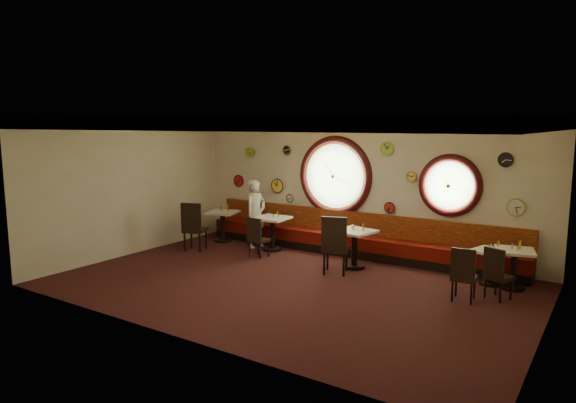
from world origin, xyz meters
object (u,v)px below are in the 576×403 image
(table_c, at_px, (355,244))
(condiment_d_salt, at_px, (490,247))
(condiment_a_pepper, at_px, (221,209))
(condiment_e_salt, at_px, (512,246))
(table_e, at_px, (514,264))
(chair_a, at_px, (193,223))
(condiment_d_bottle, at_px, (498,245))
(condiment_b_bottle, at_px, (278,214))
(waiter, at_px, (256,214))
(table_a, at_px, (223,222))
(table_d, at_px, (490,263))
(condiment_c_pepper, at_px, (354,228))
(condiment_e_bottle, at_px, (520,245))
(condiment_d_pepper, at_px, (494,248))
(chair_b, at_px, (256,235))
(chair_c, at_px, (335,241))
(condiment_b_salt, at_px, (269,215))
(condiment_b_pepper, at_px, (274,216))
(table_b, at_px, (272,229))
(condiment_c_salt, at_px, (353,227))
(chair_e, at_px, (496,270))
(condiment_c_bottle, at_px, (363,227))
(chair_d, at_px, (464,271))
(condiment_a_salt, at_px, (221,208))
(condiment_e_pepper, at_px, (518,249))
(condiment_a_bottle, at_px, (228,208))

(table_c, xyz_separation_m, condiment_d_salt, (2.72, 0.39, 0.22))
(condiment_a_pepper, xyz_separation_m, condiment_e_salt, (7.22, 0.01, -0.05))
(table_e, relative_size, chair_a, 1.13)
(chair_a, height_order, condiment_d_bottle, chair_a)
(condiment_d_salt, bearing_deg, condiment_b_bottle, -179.80)
(waiter, bearing_deg, condiment_a_pepper, 97.63)
(table_a, relative_size, condiment_d_salt, 8.25)
(table_d, distance_m, condiment_c_pepper, 2.82)
(condiment_e_bottle, bearing_deg, condiment_d_pepper, -172.40)
(chair_a, distance_m, chair_b, 1.73)
(table_c, bearing_deg, chair_b, -167.82)
(chair_c, distance_m, condiment_b_salt, 2.60)
(table_a, height_order, condiment_b_pepper, condiment_b_pepper)
(chair_b, distance_m, condiment_a_pepper, 2.04)
(table_b, relative_size, condiment_c_salt, 8.00)
(table_e, height_order, chair_a, chair_a)
(condiment_b_salt, xyz_separation_m, condiment_b_bottle, (0.23, 0.06, 0.02))
(condiment_a_pepper, relative_size, condiment_b_pepper, 1.31)
(chair_a, distance_m, condiment_b_salt, 1.88)
(table_d, relative_size, condiment_c_salt, 7.41)
(condiment_c_pepper, relative_size, condiment_e_bottle, 0.62)
(table_a, relative_size, chair_e, 1.54)
(chair_c, relative_size, condiment_c_pepper, 7.15)
(chair_b, distance_m, condiment_c_salt, 2.30)
(chair_b, height_order, condiment_e_bottle, chair_b)
(condiment_a_pepper, relative_size, condiment_c_bottle, 0.66)
(chair_b, relative_size, chair_c, 0.77)
(chair_d, distance_m, condiment_c_pepper, 2.74)
(chair_e, relative_size, condiment_a_pepper, 5.21)
(chair_d, bearing_deg, condiment_a_pepper, 164.78)
(condiment_b_bottle, bearing_deg, table_e, -0.58)
(condiment_e_bottle, bearing_deg, condiment_d_salt, 179.79)
(chair_e, relative_size, condiment_b_pepper, 6.82)
(condiment_e_bottle, bearing_deg, condiment_c_pepper, -172.48)
(table_d, height_order, chair_b, chair_b)
(table_c, relative_size, condiment_a_salt, 7.89)
(condiment_e_pepper, bearing_deg, condiment_a_salt, 178.01)
(table_e, bearing_deg, condiment_b_bottle, 179.42)
(chair_d, bearing_deg, waiter, 162.47)
(chair_c, xyz_separation_m, condiment_d_bottle, (2.96, 1.14, 0.08))
(condiment_e_salt, bearing_deg, table_c, -173.17)
(table_a, xyz_separation_m, condiment_d_pepper, (6.87, -0.05, 0.24))
(table_c, distance_m, chair_b, 2.35)
(chair_b, height_order, condiment_d_pepper, chair_b)
(chair_b, xyz_separation_m, condiment_e_salt, (5.41, 0.87, 0.28))
(chair_e, bearing_deg, condiment_d_salt, 131.73)
(chair_d, xyz_separation_m, condiment_e_bottle, (0.68, 1.31, 0.30))
(table_a, distance_m, condiment_a_salt, 0.40)
(table_d, height_order, condiment_c_salt, condiment_c_salt)
(condiment_b_salt, relative_size, condiment_a_bottle, 0.58)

